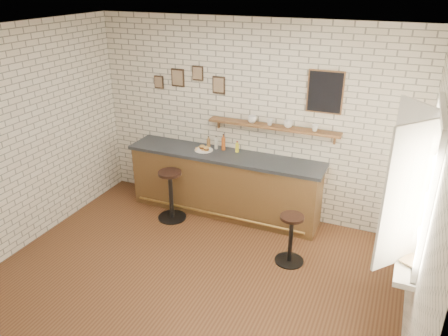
{
  "coord_description": "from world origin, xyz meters",
  "views": [
    {
      "loc": [
        2.15,
        -3.99,
        3.54
      ],
      "look_at": [
        0.05,
        0.9,
        1.16
      ],
      "focal_mm": 35.0,
      "sensor_mm": 36.0,
      "label": 1
    }
  ],
  "objects_px": {
    "bar_counter": "(224,184)",
    "condiment_bottle_yellow": "(237,148)",
    "shelf_cup_b": "(270,122)",
    "book_upper": "(405,256)",
    "bitters_bottle_brown": "(209,143)",
    "bar_stool_right": "(291,237)",
    "book_lower": "(404,258)",
    "bar_stool_left": "(171,194)",
    "shelf_cup_a": "(252,119)",
    "bitters_bottle_amber": "(223,144)",
    "shelf_cup_d": "(315,128)",
    "shelf_cup_c": "(288,124)",
    "sandwich_plate": "(204,150)",
    "bitters_bottle_white": "(216,144)",
    "ciabatta_sandwich": "(204,148)"
  },
  "relations": [
    {
      "from": "shelf_cup_b",
      "to": "book_upper",
      "type": "xyz_separation_m",
      "value": [
        2.03,
        -1.86,
        -0.58
      ]
    },
    {
      "from": "condiment_bottle_yellow",
      "to": "shelf_cup_b",
      "type": "xyz_separation_m",
      "value": [
        0.49,
        0.04,
        0.46
      ]
    },
    {
      "from": "bar_stool_left",
      "to": "book_lower",
      "type": "distance_m",
      "value": 3.58
    },
    {
      "from": "condiment_bottle_yellow",
      "to": "bitters_bottle_brown",
      "type": "bearing_deg",
      "value": -180.0
    },
    {
      "from": "bar_counter",
      "to": "condiment_bottle_yellow",
      "type": "xyz_separation_m",
      "value": [
        0.15,
        0.16,
        0.58
      ]
    },
    {
      "from": "book_upper",
      "to": "shelf_cup_d",
      "type": "bearing_deg",
      "value": 154.82
    },
    {
      "from": "book_lower",
      "to": "bar_stool_right",
      "type": "bearing_deg",
      "value": 134.93
    },
    {
      "from": "bitters_bottle_amber",
      "to": "sandwich_plate",
      "type": "bearing_deg",
      "value": -152.75
    },
    {
      "from": "shelf_cup_a",
      "to": "book_lower",
      "type": "xyz_separation_m",
      "value": [
        2.3,
        -1.86,
        -0.61
      ]
    },
    {
      "from": "bitters_bottle_amber",
      "to": "bar_stool_left",
      "type": "xyz_separation_m",
      "value": [
        -0.6,
        -0.67,
        -0.69
      ]
    },
    {
      "from": "sandwich_plate",
      "to": "bar_stool_left",
      "type": "height_order",
      "value": "sandwich_plate"
    },
    {
      "from": "sandwich_plate",
      "to": "condiment_bottle_yellow",
      "type": "bearing_deg",
      "value": 15.63
    },
    {
      "from": "bar_stool_left",
      "to": "ciabatta_sandwich",
      "type": "bearing_deg",
      "value": 57.61
    },
    {
      "from": "sandwich_plate",
      "to": "shelf_cup_b",
      "type": "distance_m",
      "value": 1.14
    },
    {
      "from": "bitters_bottle_white",
      "to": "book_upper",
      "type": "height_order",
      "value": "bitters_bottle_white"
    },
    {
      "from": "shelf_cup_a",
      "to": "shelf_cup_c",
      "type": "bearing_deg",
      "value": -29.27
    },
    {
      "from": "shelf_cup_c",
      "to": "bar_stool_left",
      "type": "bearing_deg",
      "value": 131.44
    },
    {
      "from": "bitters_bottle_brown",
      "to": "bar_stool_left",
      "type": "xyz_separation_m",
      "value": [
        -0.34,
        -0.67,
        -0.66
      ]
    },
    {
      "from": "bitters_bottle_white",
      "to": "book_lower",
      "type": "xyz_separation_m",
      "value": [
        2.88,
        -1.82,
        -0.15
      ]
    },
    {
      "from": "shelf_cup_a",
      "to": "shelf_cup_b",
      "type": "distance_m",
      "value": 0.28
    },
    {
      "from": "sandwich_plate",
      "to": "bitters_bottle_white",
      "type": "bearing_deg",
      "value": 43.49
    },
    {
      "from": "sandwich_plate",
      "to": "book_lower",
      "type": "xyz_separation_m",
      "value": [
        3.03,
        -1.68,
        -0.07
      ]
    },
    {
      "from": "bar_counter",
      "to": "bitters_bottle_amber",
      "type": "xyz_separation_m",
      "value": [
        -0.08,
        0.16,
        0.61
      ]
    },
    {
      "from": "condiment_bottle_yellow",
      "to": "sandwich_plate",
      "type": "bearing_deg",
      "value": -164.37
    },
    {
      "from": "bitters_bottle_white",
      "to": "shelf_cup_d",
      "type": "distance_m",
      "value": 1.58
    },
    {
      "from": "bitters_bottle_amber",
      "to": "condiment_bottle_yellow",
      "type": "xyz_separation_m",
      "value": [
        0.23,
        0.0,
        -0.03
      ]
    },
    {
      "from": "bitters_bottle_white",
      "to": "book_lower",
      "type": "height_order",
      "value": "bitters_bottle_white"
    },
    {
      "from": "bar_stool_left",
      "to": "shelf_cup_a",
      "type": "xyz_separation_m",
      "value": [
        1.05,
        0.71,
        1.12
      ]
    },
    {
      "from": "bar_stool_right",
      "to": "book_lower",
      "type": "bearing_deg",
      "value": -30.11
    },
    {
      "from": "bar_counter",
      "to": "shelf_cup_b",
      "type": "height_order",
      "value": "shelf_cup_b"
    },
    {
      "from": "sandwich_plate",
      "to": "bitters_bottle_brown",
      "type": "bearing_deg",
      "value": 83.17
    },
    {
      "from": "book_upper",
      "to": "bar_counter",
      "type": "bearing_deg",
      "value": 176.76
    },
    {
      "from": "bitters_bottle_amber",
      "to": "shelf_cup_d",
      "type": "xyz_separation_m",
      "value": [
        1.39,
        0.04,
        0.43
      ]
    },
    {
      "from": "shelf_cup_b",
      "to": "book_upper",
      "type": "bearing_deg",
      "value": -72.84
    },
    {
      "from": "book_lower",
      "to": "bitters_bottle_white",
      "type": "bearing_deg",
      "value": 132.71
    },
    {
      "from": "shelf_cup_c",
      "to": "shelf_cup_d",
      "type": "relative_size",
      "value": 1.38
    },
    {
      "from": "ciabatta_sandwich",
      "to": "bitters_bottle_brown",
      "type": "relative_size",
      "value": 1.06
    },
    {
      "from": "bitters_bottle_brown",
      "to": "shelf_cup_c",
      "type": "bearing_deg",
      "value": 1.89
    },
    {
      "from": "bar_stool_left",
      "to": "shelf_cup_a",
      "type": "bearing_deg",
      "value": 34.07
    },
    {
      "from": "bar_counter",
      "to": "ciabatta_sandwich",
      "type": "relative_size",
      "value": 15.38
    },
    {
      "from": "bar_counter",
      "to": "shelf_cup_a",
      "type": "xyz_separation_m",
      "value": [
        0.36,
        0.2,
        1.05
      ]
    },
    {
      "from": "bitters_bottle_brown",
      "to": "shelf_cup_d",
      "type": "height_order",
      "value": "shelf_cup_d"
    },
    {
      "from": "bitters_bottle_amber",
      "to": "bar_stool_right",
      "type": "bearing_deg",
      "value": -36.47
    },
    {
      "from": "bar_stool_right",
      "to": "shelf_cup_b",
      "type": "height_order",
      "value": "shelf_cup_b"
    },
    {
      "from": "bitters_bottle_amber",
      "to": "shelf_cup_c",
      "type": "xyz_separation_m",
      "value": [
        1.0,
        0.04,
        0.44
      ]
    },
    {
      "from": "sandwich_plate",
      "to": "bitters_bottle_brown",
      "type": "distance_m",
      "value": 0.16
    },
    {
      "from": "bitters_bottle_amber",
      "to": "shelf_cup_d",
      "type": "distance_m",
      "value": 1.46
    },
    {
      "from": "bar_counter",
      "to": "book_upper",
      "type": "bearing_deg",
      "value": -31.81
    },
    {
      "from": "bar_counter",
      "to": "shelf_cup_a",
      "type": "bearing_deg",
      "value": 28.86
    },
    {
      "from": "bar_counter",
      "to": "shelf_cup_d",
      "type": "distance_m",
      "value": 1.68
    }
  ]
}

